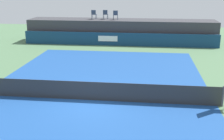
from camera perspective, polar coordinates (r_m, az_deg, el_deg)
name	(u,v)px	position (r m, az deg, el deg)	size (l,w,h in m)	color
ground_plane	(102,81)	(17.55, -2.01, -2.14)	(48.00, 48.00, 0.00)	#4C704C
court_inner	(92,100)	(14.78, -3.83, -5.78)	(12.00, 22.00, 0.00)	#1C478C
sponsor_wall	(119,39)	(27.52, 1.40, 5.92)	(18.00, 0.22, 1.20)	navy
spectator_platform	(121,31)	(29.20, 1.77, 7.51)	(18.00, 2.80, 2.20)	#38383D
spectator_chair_far_left	(94,14)	(29.37, -3.50, 10.68)	(0.47, 0.47, 0.89)	#2D3D56
spectator_chair_left	(105,14)	(29.37, -1.27, 10.70)	(0.44, 0.44, 0.89)	#2D3D56
spectator_chair_center	(116,15)	(28.80, 0.68, 10.60)	(0.47, 0.47, 0.89)	#2D3D56
tennis_net	(92,91)	(14.61, -3.86, -4.06)	(12.40, 0.02, 0.95)	#2D2D2D
net_post_far	(223,96)	(14.79, 20.54, -4.75)	(0.10, 0.10, 1.00)	#4C4C51
tennis_ball	(172,99)	(15.05, 11.42, -5.51)	(0.07, 0.07, 0.07)	#D8EA33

